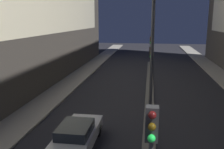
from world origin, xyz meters
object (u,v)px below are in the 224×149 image
(street_lamp, at_px, (153,25))
(car_left_lane, at_px, (77,135))
(traffic_light_mid, at_px, (151,61))
(traffic_light_near, at_px, (151,149))
(traffic_light_far, at_px, (151,45))

(street_lamp, height_order, car_left_lane, street_lamp)
(traffic_light_mid, bearing_deg, street_lamp, -90.00)
(traffic_light_mid, xyz_separation_m, street_lamp, (0.00, -7.24, 2.91))
(car_left_lane, bearing_deg, traffic_light_mid, 66.63)
(traffic_light_near, height_order, traffic_light_mid, same)
(traffic_light_far, height_order, street_lamp, street_lamp)
(traffic_light_mid, height_order, car_left_lane, traffic_light_mid)
(traffic_light_near, distance_m, traffic_light_far, 25.46)
(traffic_light_near, bearing_deg, traffic_light_far, 90.00)
(traffic_light_mid, height_order, street_lamp, street_lamp)
(traffic_light_far, bearing_deg, traffic_light_near, -90.00)
(traffic_light_mid, relative_size, street_lamp, 0.49)
(street_lamp, distance_m, car_left_lane, 6.59)
(traffic_light_near, relative_size, street_lamp, 0.49)
(traffic_light_near, height_order, traffic_light_far, same)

